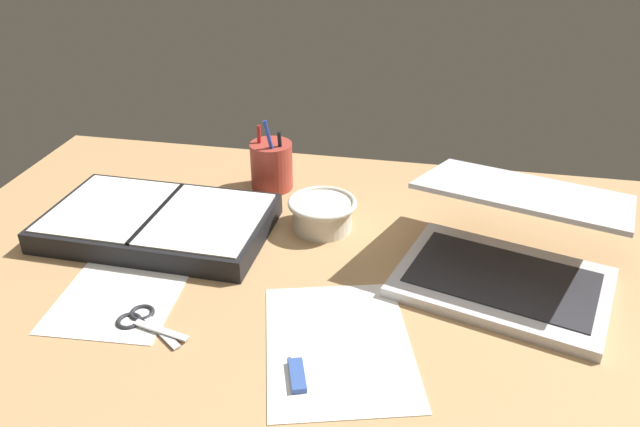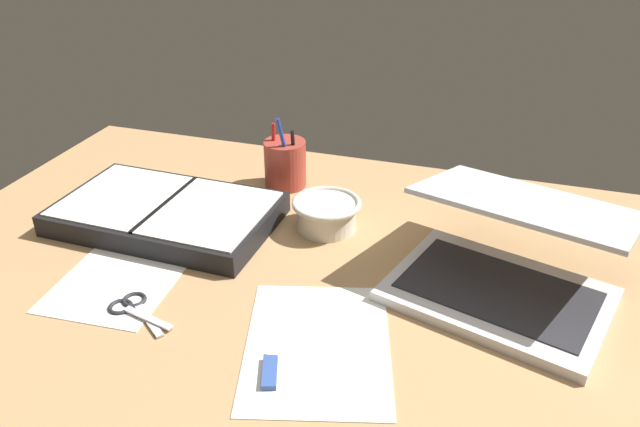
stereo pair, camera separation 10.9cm
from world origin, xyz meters
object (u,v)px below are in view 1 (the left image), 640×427
Objects in this scene: pen_cup at (272,165)px; planner at (159,222)px; bowl at (322,213)px; laptop at (511,250)px; scissors at (142,320)px.

pen_cup is 0.39× the size of planner.
planner is at bearing -125.64° from pen_cup.
planner is (-15.96, -22.26, -2.94)cm from pen_cup.
laptop is at bearing -16.52° from bowl.
pen_cup is at bearing 55.94° from planner.
pen_cup is at bearing 106.21° from scissors.
pen_cup reaches higher than bowl.
laptop is 3.29× the size of scissors.
laptop is 0.98× the size of planner.
pen_cup is 27.55cm from planner.
laptop is at bearing 48.08° from scissors.
laptop reaches higher than bowl.
bowl is at bearing -46.82° from pen_cup.
planner is 3.34× the size of scissors.
pen_cup is 1.30× the size of scissors.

